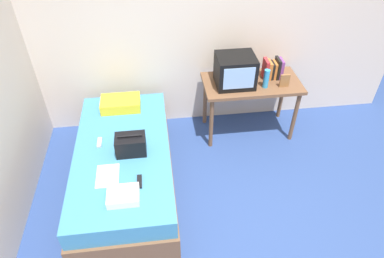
{
  "coord_description": "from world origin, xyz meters",
  "views": [
    {
      "loc": [
        -0.54,
        -1.8,
        2.95
      ],
      "look_at": [
        -0.18,
        1.09,
        0.51
      ],
      "focal_mm": 32.12,
      "sensor_mm": 36.0,
      "label": 1
    }
  ],
  "objects_px": {
    "magazine": "(108,176)",
    "remote_dark": "(140,182)",
    "desk": "(251,89)",
    "water_bottle": "(266,79)",
    "bed": "(125,167)",
    "book_row": "(273,69)",
    "handbag": "(131,145)",
    "pillow": "(121,103)",
    "tv": "(235,71)",
    "remote_silver": "(100,142)",
    "picture_frame": "(285,81)",
    "folded_towel": "(123,196)"
  },
  "relations": [
    {
      "from": "water_bottle",
      "to": "pillow",
      "type": "relative_size",
      "value": 0.5
    },
    {
      "from": "tv",
      "to": "handbag",
      "type": "height_order",
      "value": "tv"
    },
    {
      "from": "magazine",
      "to": "book_row",
      "type": "bearing_deg",
      "value": 31.58
    },
    {
      "from": "water_bottle",
      "to": "magazine",
      "type": "distance_m",
      "value": 2.06
    },
    {
      "from": "handbag",
      "to": "remote_silver",
      "type": "distance_m",
      "value": 0.39
    },
    {
      "from": "bed",
      "to": "tv",
      "type": "distance_m",
      "value": 1.65
    },
    {
      "from": "tv",
      "to": "magazine",
      "type": "distance_m",
      "value": 1.85
    },
    {
      "from": "picture_frame",
      "to": "pillow",
      "type": "relative_size",
      "value": 0.35
    },
    {
      "from": "handbag",
      "to": "folded_towel",
      "type": "bearing_deg",
      "value": -96.39
    },
    {
      "from": "water_bottle",
      "to": "magazine",
      "type": "height_order",
      "value": "water_bottle"
    },
    {
      "from": "remote_silver",
      "to": "bed",
      "type": "bearing_deg",
      "value": -26.1
    },
    {
      "from": "tv",
      "to": "remote_silver",
      "type": "distance_m",
      "value": 1.71
    },
    {
      "from": "water_bottle",
      "to": "folded_towel",
      "type": "height_order",
      "value": "water_bottle"
    },
    {
      "from": "water_bottle",
      "to": "magazine",
      "type": "xyz_separation_m",
      "value": [
        -1.79,
        -0.98,
        -0.33
      ]
    },
    {
      "from": "magazine",
      "to": "folded_towel",
      "type": "height_order",
      "value": "folded_towel"
    },
    {
      "from": "bed",
      "to": "tv",
      "type": "height_order",
      "value": "tv"
    },
    {
      "from": "tv",
      "to": "remote_dark",
      "type": "bearing_deg",
      "value": -133.4
    },
    {
      "from": "bed",
      "to": "desk",
      "type": "bearing_deg",
      "value": 25.8
    },
    {
      "from": "remote_silver",
      "to": "pillow",
      "type": "bearing_deg",
      "value": 71.32
    },
    {
      "from": "bed",
      "to": "remote_dark",
      "type": "distance_m",
      "value": 0.58
    },
    {
      "from": "tv",
      "to": "pillow",
      "type": "relative_size",
      "value": 0.97
    },
    {
      "from": "magazine",
      "to": "folded_towel",
      "type": "bearing_deg",
      "value": -61.35
    },
    {
      "from": "water_bottle",
      "to": "book_row",
      "type": "distance_m",
      "value": 0.25
    },
    {
      "from": "bed",
      "to": "magazine",
      "type": "xyz_separation_m",
      "value": [
        -0.12,
        -0.36,
        0.27
      ]
    },
    {
      "from": "tv",
      "to": "pillow",
      "type": "xyz_separation_m",
      "value": [
        -1.35,
        -0.01,
        -0.34
      ]
    },
    {
      "from": "desk",
      "to": "magazine",
      "type": "height_order",
      "value": "desk"
    },
    {
      "from": "bed",
      "to": "desk",
      "type": "height_order",
      "value": "desk"
    },
    {
      "from": "book_row",
      "to": "handbag",
      "type": "xyz_separation_m",
      "value": [
        -1.7,
        -0.88,
        -0.23
      ]
    },
    {
      "from": "magazine",
      "to": "remote_dark",
      "type": "distance_m",
      "value": 0.32
    },
    {
      "from": "book_row",
      "to": "folded_towel",
      "type": "relative_size",
      "value": 0.88
    },
    {
      "from": "bed",
      "to": "remote_silver",
      "type": "xyz_separation_m",
      "value": [
        -0.23,
        0.11,
        0.28
      ]
    },
    {
      "from": "desk",
      "to": "water_bottle",
      "type": "height_order",
      "value": "water_bottle"
    },
    {
      "from": "desk",
      "to": "water_bottle",
      "type": "bearing_deg",
      "value": -46.59
    },
    {
      "from": "pillow",
      "to": "handbag",
      "type": "bearing_deg",
      "value": -80.47
    },
    {
      "from": "bed",
      "to": "desk",
      "type": "xyz_separation_m",
      "value": [
        1.54,
        0.75,
        0.39
      ]
    },
    {
      "from": "pillow",
      "to": "magazine",
      "type": "relative_size",
      "value": 1.57
    },
    {
      "from": "picture_frame",
      "to": "handbag",
      "type": "height_order",
      "value": "picture_frame"
    },
    {
      "from": "water_bottle",
      "to": "remote_silver",
      "type": "relative_size",
      "value": 1.57
    },
    {
      "from": "magazine",
      "to": "water_bottle",
      "type": "bearing_deg",
      "value": 28.8
    },
    {
      "from": "desk",
      "to": "magazine",
      "type": "distance_m",
      "value": 2.0
    },
    {
      "from": "book_row",
      "to": "magazine",
      "type": "height_order",
      "value": "book_row"
    },
    {
      "from": "book_row",
      "to": "bed",
      "type": "bearing_deg",
      "value": -155.54
    },
    {
      "from": "picture_frame",
      "to": "remote_dark",
      "type": "distance_m",
      "value": 2.04
    },
    {
      "from": "pillow",
      "to": "remote_dark",
      "type": "relative_size",
      "value": 2.91
    },
    {
      "from": "picture_frame",
      "to": "pillow",
      "type": "xyz_separation_m",
      "value": [
        -1.91,
        0.12,
        -0.24
      ]
    },
    {
      "from": "book_row",
      "to": "handbag",
      "type": "distance_m",
      "value": 1.93
    },
    {
      "from": "book_row",
      "to": "folded_towel",
      "type": "distance_m",
      "value": 2.32
    },
    {
      "from": "tv",
      "to": "book_row",
      "type": "relative_size",
      "value": 1.8
    },
    {
      "from": "picture_frame",
      "to": "remote_silver",
      "type": "xyz_separation_m",
      "value": [
        -2.12,
        -0.49,
        -0.29
      ]
    },
    {
      "from": "picture_frame",
      "to": "magazine",
      "type": "distance_m",
      "value": 2.25
    }
  ]
}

